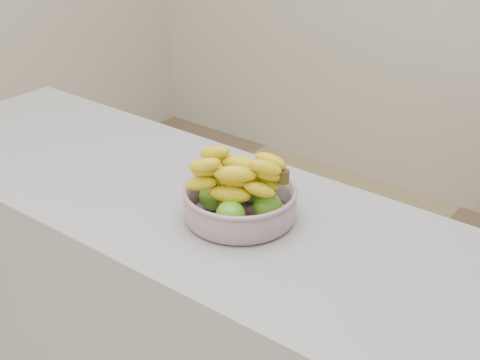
# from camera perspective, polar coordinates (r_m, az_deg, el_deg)

# --- Properties ---
(counter) EXTENTS (2.00, 0.60, 0.90)m
(counter) POSITION_cam_1_polar(r_m,az_deg,el_deg) (1.89, -2.62, -14.01)
(counter) COLOR #96979E
(counter) RESTS_ON ground
(fruit_bowl) EXTENTS (0.27, 0.27, 0.16)m
(fruit_bowl) POSITION_cam_1_polar(r_m,az_deg,el_deg) (1.54, -0.02, -1.57)
(fruit_bowl) COLOR #A8BCCA
(fruit_bowl) RESTS_ON counter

